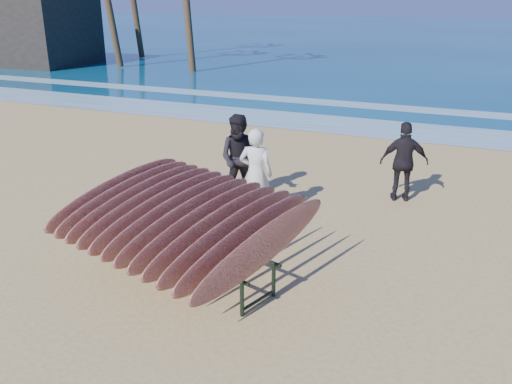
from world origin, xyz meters
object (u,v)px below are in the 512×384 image
person_white (256,174)px  surfboard_rack (181,218)px  person_dark_a (240,159)px  building (19,30)px  person_dark_b (404,162)px

person_white → surfboard_rack: bearing=78.7°
person_dark_a → building: building is taller
person_dark_a → building: (-22.01, 15.94, 1.04)m
person_dark_b → surfboard_rack: bearing=44.1°
surfboard_rack → building: bearing=156.8°
surfboard_rack → building: building is taller
surfboard_rack → person_dark_b: size_ratio=2.38×
surfboard_rack → building: (-22.48, 18.99, 1.04)m
person_dark_b → building: building is taller
surfboard_rack → person_white: size_ratio=2.24×
surfboard_rack → person_dark_b: bearing=77.3°
person_dark_b → building: (-24.98, 14.62, 1.11)m
person_white → person_dark_a: 0.94m
person_dark_a → person_dark_b: person_dark_a is taller
surfboard_rack → person_dark_a: 3.09m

